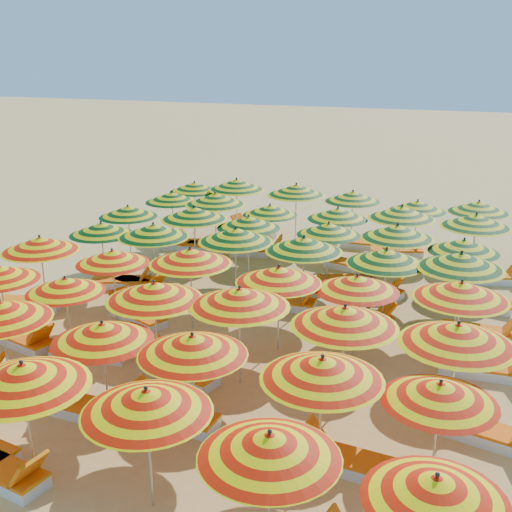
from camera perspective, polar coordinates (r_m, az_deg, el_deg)
name	(u,v)px	position (r m, az deg, el deg)	size (l,w,h in m)	color
ground	(249,322)	(16.36, -0.62, -5.85)	(120.00, 120.00, 0.00)	#E1B664
umbrella_2	(23,375)	(10.50, -20.02, -9.94)	(2.11, 2.11, 2.16)	silver
umbrella_3	(146,401)	(9.55, -9.71, -12.60)	(1.98, 1.98, 2.05)	silver
umbrella_4	(270,446)	(8.57, 1.21, -16.51)	(2.39, 2.39, 2.02)	silver
umbrella_5	(436,489)	(8.35, 15.71, -19.28)	(2.30, 2.30, 1.89)	silver
umbrella_7	(1,311)	(13.29, -21.76, -4.54)	(2.15, 2.15, 2.06)	silver
umbrella_8	(102,332)	(11.97, -13.50, -6.62)	(2.46, 2.46, 1.97)	silver
umbrella_9	(192,345)	(11.10, -5.67, -7.89)	(2.20, 2.20, 2.04)	silver
umbrella_10	(322,369)	(10.23, 5.91, -9.93)	(2.41, 2.41, 2.10)	silver
umbrella_11	(440,393)	(10.29, 16.04, -11.59)	(1.89, 1.89, 1.89)	silver
umbrella_13	(65,285)	(14.77, -16.59, -2.50)	(2.27, 2.27, 1.86)	silver
umbrella_14	(154,291)	(13.29, -9.03, -3.13)	(2.29, 2.29, 2.13)	silver
umbrella_15	(239,297)	(12.76, -1.48, -3.71)	(2.45, 2.45, 2.16)	silver
umbrella_16	(345,317)	(12.02, 7.90, -5.36)	(2.51, 2.51, 2.15)	silver
umbrella_17	(458,334)	(11.71, 17.49, -6.66)	(2.42, 2.42, 2.16)	silver
umbrella_18	(40,244)	(17.28, -18.65, 1.01)	(2.56, 2.56, 2.10)	silver
umbrella_19	(112,257)	(16.22, -12.64, -0.09)	(2.02, 2.02, 1.93)	silver
umbrella_20	(190,256)	(15.40, -5.87, -0.03)	(2.03, 2.03, 2.13)	silver
umbrella_21	(279,275)	(14.27, 2.03, -1.68)	(2.15, 2.15, 2.06)	silver
umbrella_22	(357,283)	(14.14, 8.97, -2.42)	(1.96, 1.96, 1.98)	silver
umbrella_23	(461,291)	(13.93, 17.78, -2.95)	(1.99, 1.99, 2.10)	silver
umbrella_24	(101,229)	(18.81, -13.60, 2.37)	(2.04, 2.04, 1.93)	silver
umbrella_25	(153,231)	(17.83, -9.10, 2.23)	(2.39, 2.39, 2.08)	silver
umbrella_26	(236,235)	(17.02, -1.82, 1.87)	(2.66, 2.66, 2.14)	silver
umbrella_27	(304,244)	(16.35, 4.28, 1.05)	(2.51, 2.51, 2.11)	silver
umbrella_28	(386,257)	(15.79, 11.52, -0.06)	(2.03, 2.03, 2.07)	silver
umbrella_29	(461,261)	(15.66, 17.76, -0.41)	(2.12, 2.12, 2.16)	silver
umbrella_30	(128,211)	(20.58, -11.31, 3.90)	(2.15, 2.15, 1.95)	silver
umbrella_31	(194,213)	(19.42, -5.52, 3.80)	(2.09, 2.09, 2.13)	silver
umbrella_32	(249,222)	(18.82, -0.67, 3.03)	(2.47, 2.47, 1.98)	silver
umbrella_33	(329,229)	(18.35, 6.48, 2.40)	(1.97, 1.97, 1.94)	silver
umbrella_34	(397,232)	(17.84, 12.45, 2.13)	(2.19, 2.19, 2.11)	silver
umbrella_35	(464,246)	(17.55, 18.00, 0.87)	(1.99, 1.99, 1.94)	silver
umbrella_36	(172,197)	(22.34, -7.49, 5.21)	(1.84, 1.84, 1.95)	silver
umbrella_37	(215,199)	(21.23, -3.65, 5.08)	(2.03, 2.03, 2.12)	silver
umbrella_38	(270,210)	(20.65, 1.25, 4.10)	(1.89, 1.89, 1.87)	silver
umbrella_39	(338,214)	(19.96, 7.27, 3.76)	(2.35, 2.35, 1.98)	silver
umbrella_40	(402,212)	(19.86, 12.84, 3.80)	(2.58, 2.58, 2.14)	silver
umbrella_41	(476,221)	(19.49, 18.97, 2.99)	(2.40, 2.40, 2.14)	silver
umbrella_42	(194,187)	(23.89, -5.50, 6.14)	(2.33, 2.33, 1.95)	silver
umbrella_43	(237,185)	(23.22, -1.74, 6.37)	(2.34, 2.34, 2.18)	silver
umbrella_44	(296,190)	(22.40, 3.60, 5.89)	(2.17, 2.17, 2.18)	silver
umbrella_45	(353,196)	(22.15, 8.61, 5.25)	(2.25, 2.25, 2.03)	silver
umbrella_46	(417,206)	(21.53, 14.16, 4.34)	(2.39, 2.39, 1.95)	silver
umbrella_47	(479,207)	(21.66, 19.18, 4.14)	(2.19, 2.19, 2.03)	silver
lounger_2	(2,472)	(11.58, -21.62, -17.43)	(1.80, 0.85, 0.69)	white
lounger_6	(38,391)	(13.68, -18.79, -11.28)	(1.77, 0.72, 0.69)	white
lounger_7	(83,407)	(12.88, -15.16, -12.85)	(1.75, 0.64, 0.69)	white
lounger_8	(171,415)	(12.31, -7.54, -13.87)	(1.77, 0.70, 0.69)	white
lounger_9	(351,462)	(11.17, 8.45, -17.65)	(1.78, 0.73, 0.69)	white
lounger_10	(24,340)	(15.98, -19.95, -7.02)	(1.82, 0.99, 0.69)	white
lounger_11	(92,352)	(14.95, -14.39, -8.23)	(1.81, 0.91, 0.69)	white
lounger_12	(179,372)	(13.76, -6.88, -10.17)	(1.82, 1.00, 0.69)	white
lounger_13	(483,432)	(12.43, 19.51, -14.53)	(1.81, 0.93, 0.69)	white
lounger_14	(31,303)	(18.12, -19.38, -3.96)	(1.82, 1.02, 0.69)	white
lounger_15	(137,315)	(16.62, -10.53, -5.20)	(1.82, 1.20, 0.69)	white
lounger_16	(483,369)	(14.60, 19.50, -9.42)	(1.76, 0.67, 0.69)	white
lounger_17	(124,282)	(19.00, -11.69, -2.25)	(1.82, 1.22, 0.69)	white
lounger_18	(141,286)	(18.59, -10.21, -2.62)	(1.83, 1.04, 0.69)	white
lounger_19	(285,302)	(17.16, 2.64, -4.14)	(1.76, 0.66, 0.69)	white
lounger_20	(360,320)	(16.26, 9.27, -5.67)	(1.82, 1.24, 0.69)	white
lounger_21	(480,333)	(16.30, 19.29, -6.44)	(1.74, 0.59, 0.69)	white
lounger_22	(180,266)	(20.05, -6.77, -0.90)	(1.79, 0.77, 0.69)	white
lounger_23	(349,280)	(18.90, 8.23, -2.16)	(1.83, 1.16, 0.69)	white
lounger_24	(374,289)	(18.34, 10.49, -2.93)	(1.82, 1.20, 0.69)	white
lounger_25	(478,302)	(18.16, 19.13, -3.88)	(1.81, 0.88, 0.69)	white
lounger_26	(184,244)	(22.32, -6.46, 1.09)	(1.83, 1.16, 0.69)	white
lounger_27	(201,246)	(21.96, -4.94, 0.85)	(1.77, 0.71, 0.69)	white
lounger_28	(257,251)	(21.39, 0.12, 0.45)	(1.83, 1.05, 0.69)	white
lounger_29	(351,265)	(20.23, 8.43, -0.80)	(1.82, 1.02, 0.69)	white
lounger_30	(491,278)	(20.15, 20.18, -1.83)	(1.83, 1.06, 0.69)	white
lounger_31	(252,231)	(23.70, -0.34, 2.22)	(1.83, 1.08, 0.69)	white
lounger_32	(368,244)	(22.45, 9.90, 1.03)	(1.74, 0.62, 0.69)	white
lounger_33	(398,251)	(21.85, 12.49, 0.39)	(1.83, 1.05, 0.69)	white
beachgoer_b	(365,280)	(17.20, 9.67, -2.10)	(0.75, 0.59, 1.55)	tan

